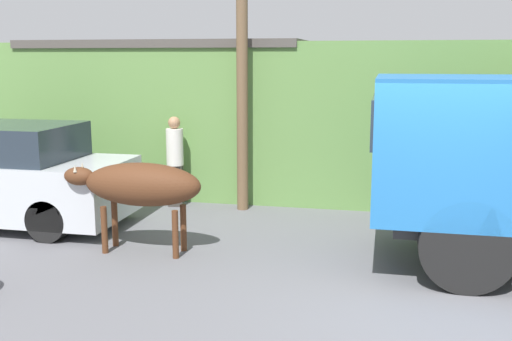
% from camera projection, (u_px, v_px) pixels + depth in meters
% --- Properties ---
extents(ground_plane, '(60.00, 60.00, 0.00)m').
position_uv_depth(ground_plane, '(427.00, 299.00, 7.03)').
color(ground_plane, slate).
extents(hillside_embankment, '(32.00, 5.89, 3.08)m').
position_uv_depth(hillside_embankment, '(412.00, 114.00, 13.37)').
color(hillside_embankment, '#608C47').
rests_on(hillside_embankment, ground_plane).
extents(building_backdrop, '(5.74, 2.70, 3.13)m').
position_uv_depth(building_backdrop, '(173.00, 115.00, 12.84)').
color(building_backdrop, '#C6B793').
rests_on(building_backdrop, ground_plane).
extents(brown_cow, '(2.09, 0.63, 1.32)m').
position_uv_depth(brown_cow, '(140.00, 185.00, 8.55)').
color(brown_cow, '#512D19').
rests_on(brown_cow, ground_plane).
extents(pedestrian_on_hill, '(0.35, 0.35, 1.71)m').
position_uv_depth(pedestrian_on_hill, '(175.00, 157.00, 11.23)').
color(pedestrian_on_hill, '#38332D').
rests_on(pedestrian_on_hill, ground_plane).
extents(utility_pole, '(0.90, 0.21, 6.86)m').
position_uv_depth(utility_pole, '(242.00, 13.00, 10.52)').
color(utility_pole, brown).
rests_on(utility_pole, ground_plane).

